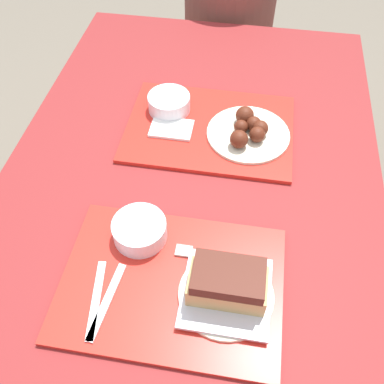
% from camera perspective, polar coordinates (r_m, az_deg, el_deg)
% --- Properties ---
extents(ground_plane, '(12.00, 12.00, 0.00)m').
position_cam_1_polar(ground_plane, '(1.66, -0.58, -16.48)').
color(ground_plane, '#706656').
extents(picnic_table, '(0.96, 1.63, 0.72)m').
position_cam_1_polar(picnic_table, '(1.10, -0.84, -3.46)').
color(picnic_table, maroon).
rests_on(picnic_table, ground_plane).
extents(picnic_bench_far, '(0.91, 0.28, 0.44)m').
position_cam_1_polar(picnic_bench_far, '(2.03, 4.47, 15.97)').
color(picnic_bench_far, maroon).
rests_on(picnic_bench_far, ground_plane).
extents(tray_near, '(0.45, 0.33, 0.01)m').
position_cam_1_polar(tray_near, '(0.90, -2.73, -12.06)').
color(tray_near, red).
rests_on(tray_near, picnic_table).
extents(tray_far, '(0.45, 0.33, 0.01)m').
position_cam_1_polar(tray_far, '(1.19, 2.36, 8.48)').
color(tray_far, red).
rests_on(tray_far, picnic_table).
extents(bowl_coleslaw_near, '(0.12, 0.12, 0.05)m').
position_cam_1_polar(bowl_coleslaw_near, '(0.94, -7.01, -4.98)').
color(bowl_coleslaw_near, silver).
rests_on(bowl_coleslaw_near, tray_near).
extents(brisket_sandwich_plate, '(0.19, 0.19, 0.09)m').
position_cam_1_polar(brisket_sandwich_plate, '(0.85, 4.70, -12.48)').
color(brisket_sandwich_plate, beige).
rests_on(brisket_sandwich_plate, tray_near).
extents(plastic_fork_near, '(0.04, 0.17, 0.00)m').
position_cam_1_polar(plastic_fork_near, '(0.90, -12.66, -13.80)').
color(plastic_fork_near, white).
rests_on(plastic_fork_near, tray_near).
extents(plastic_knife_near, '(0.04, 0.17, 0.00)m').
position_cam_1_polar(plastic_knife_near, '(0.89, -11.29, -14.08)').
color(plastic_knife_near, white).
rests_on(plastic_knife_near, tray_near).
extents(condiment_packet, '(0.04, 0.03, 0.01)m').
position_cam_1_polar(condiment_packet, '(0.93, -1.10, -7.87)').
color(condiment_packet, '#A59E93').
rests_on(condiment_packet, tray_near).
extents(bowl_coleslaw_far, '(0.12, 0.12, 0.05)m').
position_cam_1_polar(bowl_coleslaw_far, '(1.23, -3.08, 11.88)').
color(bowl_coleslaw_far, silver).
rests_on(bowl_coleslaw_far, tray_far).
extents(wings_plate_far, '(0.22, 0.22, 0.06)m').
position_cam_1_polar(wings_plate_far, '(1.16, 7.51, 8.15)').
color(wings_plate_far, beige).
rests_on(wings_plate_far, tray_far).
extents(napkin_far, '(0.11, 0.08, 0.01)m').
position_cam_1_polar(napkin_far, '(1.18, -2.75, 8.46)').
color(napkin_far, white).
rests_on(napkin_far, tray_far).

